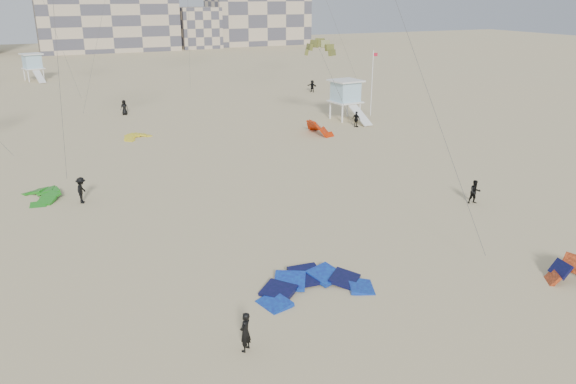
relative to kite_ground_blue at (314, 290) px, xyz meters
name	(u,v)px	position (x,y,z in m)	size (l,w,h in m)	color
ground	(308,335)	(-1.89, -3.13, 0.00)	(320.00, 320.00, 0.00)	tan
kite_ground_blue	(314,290)	(0.00, 0.00, 0.00)	(4.98, 5.15, 0.95)	blue
kite_ground_green	(40,198)	(-11.25, 18.88, 0.00)	(3.55, 3.68, 0.94)	#1C8419
kite_ground_red_far	(320,134)	(14.65, 27.62, 0.00)	(3.68, 3.04, 2.27)	red
kite_ground_yellow	(137,138)	(-2.20, 33.26, 0.00)	(2.66, 2.77, 0.64)	yellow
kitesurfer_main	(245,332)	(-4.55, -3.07, 0.82)	(0.60, 0.39, 1.65)	black
kitesurfer_b	(475,192)	(14.83, 5.93, 0.80)	(0.78, 0.60, 1.60)	black
kitesurfer_c	(82,190)	(-8.67, 16.74, 0.88)	(1.14, 0.65, 1.76)	black
kitesurfer_d	(356,119)	(19.46, 28.64, 0.82)	(0.97, 0.40, 1.65)	black
kitesurfer_e	(124,107)	(-1.43, 45.06, 0.85)	(0.83, 0.54, 1.70)	black
kitesurfer_f	(312,86)	(25.27, 50.33, 0.84)	(1.55, 0.49, 1.67)	black
kite_fly_olive	(319,49)	(15.39, 29.41, 8.00)	(4.19, 6.32, 8.05)	brown
lifeguard_tower_near	(345,100)	(20.29, 32.43, 2.14)	(3.34, 6.06, 4.33)	white
lifeguard_tower_far	(33,67)	(-10.14, 78.58, 2.11)	(3.67, 6.20, 4.26)	white
flagpole	(372,82)	(24.05, 33.11, 3.81)	(0.59, 0.09, 7.23)	white
condo_mid	(108,25)	(8.11, 126.87, 6.00)	(32.00, 16.00, 12.00)	#BEA98B
condo_east	(258,14)	(48.11, 128.87, 8.00)	(26.00, 14.00, 16.00)	#BEA98B
condo_fill_right	(198,28)	(30.11, 124.87, 5.00)	(10.00, 10.00, 10.00)	#BEA98B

